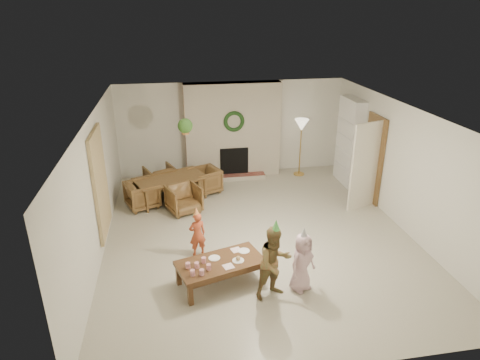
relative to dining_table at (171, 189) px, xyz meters
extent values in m
plane|color=#B7B29E|center=(1.69, -1.93, -0.28)|extent=(7.00, 7.00, 0.00)
plane|color=white|center=(1.69, -1.93, 2.22)|extent=(7.00, 7.00, 0.00)
plane|color=silver|center=(1.69, 1.57, 0.97)|extent=(7.00, 0.00, 7.00)
plane|color=silver|center=(1.69, -5.43, 0.97)|extent=(7.00, 0.00, 7.00)
plane|color=silver|center=(-1.31, -1.93, 0.97)|extent=(0.00, 7.00, 7.00)
plane|color=silver|center=(4.69, -1.93, 0.97)|extent=(0.00, 7.00, 7.00)
cube|color=#5A1B18|center=(1.69, 1.37, 0.97)|extent=(2.50, 0.40, 2.50)
cube|color=maroon|center=(1.69, 1.02, -0.22)|extent=(1.60, 0.30, 0.12)
cube|color=black|center=(1.69, 1.19, 0.17)|extent=(0.75, 0.12, 0.75)
torus|color=#153614|center=(1.69, 1.14, 1.27)|extent=(0.54, 0.10, 0.54)
cylinder|color=gold|center=(3.47, 1.07, -0.27)|extent=(0.29, 0.29, 0.03)
cylinder|color=gold|center=(3.47, 1.07, 0.44)|extent=(0.03, 0.03, 1.40)
cone|color=beige|center=(3.47, 1.07, 1.11)|extent=(0.37, 0.37, 0.31)
cube|color=white|center=(4.53, 0.37, 0.82)|extent=(0.30, 1.00, 2.20)
cube|color=white|center=(4.51, 0.37, 0.17)|extent=(0.30, 0.92, 0.03)
cube|color=white|center=(4.51, 0.37, 0.57)|extent=(0.30, 0.92, 0.03)
cube|color=white|center=(4.51, 0.37, 0.97)|extent=(0.30, 0.92, 0.03)
cube|color=white|center=(4.51, 0.37, 1.37)|extent=(0.30, 0.92, 0.03)
cube|color=#B8223A|center=(4.49, 0.22, 0.31)|extent=(0.20, 0.40, 0.24)
cube|color=navy|center=(4.49, 0.42, 0.71)|extent=(0.20, 0.44, 0.24)
cube|color=#C18C29|center=(4.49, 0.27, 1.10)|extent=(0.20, 0.36, 0.22)
cube|color=brown|center=(4.65, -0.73, 0.74)|extent=(0.05, 0.86, 2.04)
cube|color=beige|center=(4.27, -1.11, 0.72)|extent=(0.77, 0.32, 2.00)
cube|color=#C6BB8C|center=(-1.27, -1.73, 0.97)|extent=(0.06, 1.20, 2.00)
imported|color=brown|center=(0.00, 0.00, 0.00)|extent=(1.83, 1.43, 0.57)
imported|color=brown|center=(0.26, -0.66, 0.03)|extent=(0.88, 0.89, 0.62)
imported|color=brown|center=(-0.26, 0.66, 0.03)|extent=(0.88, 0.89, 0.62)
imported|color=brown|center=(-0.66, -0.26, 0.03)|extent=(0.89, 0.88, 0.62)
imported|color=brown|center=(0.82, 0.33, 0.03)|extent=(0.89, 0.88, 0.62)
cylinder|color=tan|center=(0.39, -0.43, 1.87)|extent=(0.01, 0.01, 0.70)
cylinder|color=#9A6231|center=(0.39, -0.43, 1.52)|extent=(0.16, 0.16, 0.12)
sphere|color=#27511B|center=(0.39, -0.43, 1.64)|extent=(0.32, 0.32, 0.32)
cube|color=#4F311A|center=(0.74, -3.41, 0.12)|extent=(1.54, 1.07, 0.06)
cube|color=#4F311A|center=(0.74, -3.41, 0.04)|extent=(1.41, 0.94, 0.09)
cube|color=#4F311A|center=(0.21, -3.87, -0.10)|extent=(0.09, 0.09, 0.37)
cube|color=#4F311A|center=(1.43, -3.50, -0.10)|extent=(0.09, 0.09, 0.37)
cube|color=#4F311A|center=(0.05, -3.32, -0.10)|extent=(0.09, 0.09, 0.37)
cube|color=#4F311A|center=(1.27, -2.95, -0.10)|extent=(0.09, 0.09, 0.37)
cylinder|color=silver|center=(0.27, -3.72, 0.20)|extent=(0.09, 0.09, 0.10)
cylinder|color=silver|center=(0.21, -3.51, 0.20)|extent=(0.09, 0.09, 0.10)
cylinder|color=silver|center=(0.41, -3.73, 0.20)|extent=(0.09, 0.09, 0.10)
cylinder|color=silver|center=(0.35, -3.53, 0.20)|extent=(0.09, 0.09, 0.10)
cylinder|color=silver|center=(0.53, -3.61, 0.20)|extent=(0.09, 0.09, 0.10)
cylinder|color=silver|center=(0.47, -3.40, 0.20)|extent=(0.09, 0.09, 0.10)
cylinder|color=white|center=(0.65, -3.30, 0.15)|extent=(0.24, 0.24, 0.01)
cylinder|color=white|center=(1.03, -3.44, 0.15)|extent=(0.24, 0.24, 0.01)
cylinder|color=white|center=(1.18, -3.17, 0.15)|extent=(0.24, 0.24, 0.01)
sphere|color=tan|center=(1.03, -3.44, 0.19)|extent=(0.09, 0.09, 0.08)
cube|color=#F6B5BA|center=(0.85, -3.58, 0.15)|extent=(0.20, 0.20, 0.01)
cube|color=#F6B5BA|center=(1.05, -3.12, 0.15)|extent=(0.20, 0.20, 0.01)
imported|color=#B04425|center=(0.44, -2.47, 0.15)|extent=(0.35, 0.28, 0.86)
cone|color=#E4D14C|center=(0.44, -2.47, 0.62)|extent=(0.13, 0.13, 0.16)
imported|color=#9A482A|center=(1.53, -3.86, 0.33)|extent=(0.71, 0.63, 1.22)
cone|color=#55C353|center=(1.53, -3.86, 0.98)|extent=(0.15, 0.15, 0.20)
imported|color=#D1A7B4|center=(2.01, -3.76, 0.22)|extent=(0.59, 0.53, 1.01)
cone|color=#A8A8AF|center=(2.01, -3.76, 0.76)|extent=(0.17, 0.17, 0.18)
camera|label=1|loc=(0.09, -9.15, 4.01)|focal=31.26mm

